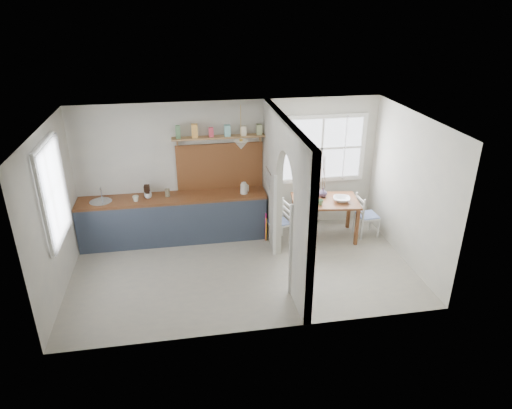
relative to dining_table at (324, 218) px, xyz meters
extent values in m
cube|color=#9D947E|center=(-1.73, -0.94, -0.39)|extent=(5.80, 3.20, 0.01)
cube|color=beige|center=(-1.73, -0.94, 2.21)|extent=(5.80, 3.20, 0.01)
cube|color=beige|center=(-1.73, 0.66, 0.91)|extent=(5.80, 0.01, 2.60)
cube|color=beige|center=(-1.73, -2.54, 0.91)|extent=(5.80, 0.01, 2.60)
cube|color=beige|center=(-4.63, -0.94, 0.91)|extent=(0.01, 3.20, 2.60)
cube|color=beige|center=(1.17, -0.94, 0.91)|extent=(0.01, 3.20, 2.60)
cube|color=beige|center=(-1.03, -2.14, 0.91)|extent=(0.12, 0.80, 2.60)
cube|color=beige|center=(-1.03, 0.06, 0.91)|extent=(0.12, 1.20, 2.60)
cube|color=beige|center=(-1.03, -1.14, 1.69)|extent=(0.12, 1.20, 1.05)
cube|color=brown|center=(-2.86, 0.36, 0.49)|extent=(3.50, 0.60, 0.05)
cube|color=#3E495B|center=(-2.86, 0.07, 0.04)|extent=(3.50, 0.03, 0.85)
cube|color=#361D10|center=(-2.86, 0.41, 0.04)|extent=(3.46, 0.45, 0.85)
cylinder|color=silver|center=(-4.16, 0.36, 0.50)|extent=(0.40, 0.40, 0.02)
cube|color=brown|center=(-1.93, 0.63, 0.96)|extent=(1.65, 0.03, 0.90)
cube|color=tan|center=(-1.93, 0.55, 1.56)|extent=(1.75, 0.20, 0.03)
cube|color=#497546|center=(-2.68, 0.55, 1.67)|extent=(0.09, 0.09, 0.18)
cube|color=gold|center=(-2.38, 0.55, 1.67)|extent=(0.09, 0.09, 0.18)
cube|color=#C52F42|center=(-2.08, 0.55, 1.67)|extent=(0.09, 0.09, 0.18)
cube|color=#70B4AD|center=(-1.78, 0.55, 1.67)|extent=(0.09, 0.09, 0.18)
cube|color=beige|center=(-1.48, 0.55, 1.67)|extent=(0.09, 0.09, 0.18)
cube|color=#939F66|center=(-1.19, 0.55, 1.67)|extent=(0.09, 0.09, 0.18)
cone|color=beige|center=(-1.58, 0.21, 1.49)|extent=(0.26, 0.26, 0.16)
cylinder|color=silver|center=(-1.12, -0.04, 1.06)|extent=(0.02, 0.50, 0.02)
imported|color=beige|center=(-3.52, 0.26, 0.56)|extent=(0.11, 0.11, 0.10)
imported|color=silver|center=(-3.31, 0.37, 0.57)|extent=(0.14, 0.14, 0.11)
cube|color=#361D10|center=(-3.32, 0.47, 0.62)|extent=(0.10, 0.14, 0.21)
cylinder|color=#71684C|center=(-2.95, 0.39, 0.59)|extent=(0.12, 0.12, 0.15)
cube|color=#C7176C|center=(-1.15, 0.02, -0.11)|extent=(0.02, 0.03, 0.59)
cube|color=orange|center=(-1.15, -0.01, -0.14)|extent=(0.02, 0.03, 0.46)
imported|color=white|center=(0.29, -0.10, 0.43)|extent=(0.39, 0.39, 0.08)
imported|color=#507A52|center=(-0.16, -0.20, 0.44)|extent=(0.14, 0.14, 0.10)
cylinder|color=black|center=(-0.38, 0.01, 0.40)|extent=(0.20, 0.20, 0.02)
imported|color=#433450|center=(0.00, 0.16, 0.48)|extent=(0.22, 0.22, 0.18)
camera|label=1|loc=(-2.64, -7.60, 3.90)|focal=32.00mm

